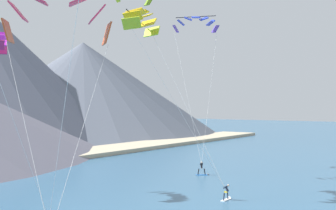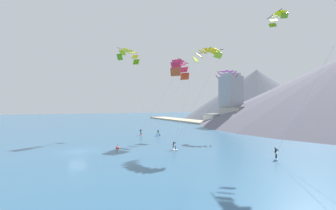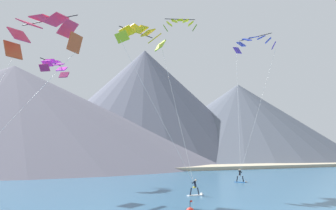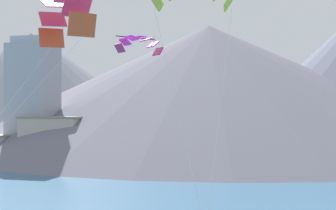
% 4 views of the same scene
% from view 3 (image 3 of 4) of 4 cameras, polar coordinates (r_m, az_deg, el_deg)
% --- Properties ---
extents(kitesurfer_near_trail, '(1.29, 1.67, 1.81)m').
position_cam_3_polar(kitesurfer_near_trail, '(50.41, 11.14, -10.87)').
color(kitesurfer_near_trail, '#337FDB').
rests_on(kitesurfer_near_trail, ground).
extents(kitesurfer_far_left, '(1.74, 0.61, 1.61)m').
position_cam_3_polar(kitesurfer_far_left, '(36.11, 4.41, -12.92)').
color(kitesurfer_far_left, white).
rests_on(kitesurfer_far_left, ground).
extents(parafoil_kite_near_trail, '(9.14, 7.77, 20.48)m').
position_cam_3_polar(parafoil_kite_near_trail, '(60.45, 13.03, 9.21)').
color(parafoil_kite_near_trail, '#5536B5').
extents(parafoil_kite_mid_center, '(11.01, 10.86, 16.77)m').
position_cam_3_polar(parafoil_kite_mid_center, '(41.72, -18.56, 10.59)').
color(parafoil_kite_mid_center, '#C34B24').
extents(parafoil_kite_far_left, '(6.42, 10.37, 17.23)m').
position_cam_3_polar(parafoil_kite_far_left, '(44.34, -4.11, 10.52)').
color(parafoil_kite_far_left, '#ACC921').
extents(parafoil_kite_distant_high_outer, '(4.53, 5.03, 1.84)m').
position_cam_3_polar(parafoil_kite_distant_high_outer, '(53.07, -16.89, 5.71)').
color(parafoil_kite_distant_high_outer, '#A32059').
extents(parafoil_kite_distant_low_drift, '(4.88, 3.30, 1.76)m').
position_cam_3_polar(parafoil_kite_distant_low_drift, '(56.67, 1.84, 12.31)').
color(parafoil_kite_distant_low_drift, '#6F9C19').
extents(shoreline_strip, '(180.00, 10.00, 0.70)m').
position_cam_3_polar(shoreline_strip, '(70.71, -15.67, -9.65)').
color(shoreline_strip, '#BCAD8E').
rests_on(shoreline_strip, ground).
extents(mountain_peak_west_ridge, '(120.17, 120.17, 28.47)m').
position_cam_3_polar(mountain_peak_west_ridge, '(116.96, -22.63, -1.27)').
color(mountain_peak_west_ridge, slate).
rests_on(mountain_peak_west_ridge, ground).
extents(mountain_peak_east_shoulder, '(80.27, 80.27, 27.18)m').
position_cam_3_polar(mountain_peak_east_shoulder, '(135.46, 10.73, -2.59)').
color(mountain_peak_east_shoulder, slate).
rests_on(mountain_peak_east_shoulder, ground).
extents(mountain_peak_far_spur, '(82.24, 82.24, 39.15)m').
position_cam_3_polar(mountain_peak_far_spur, '(131.59, -3.62, 0.04)').
color(mountain_peak_far_spur, slate).
rests_on(mountain_peak_far_spur, ground).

